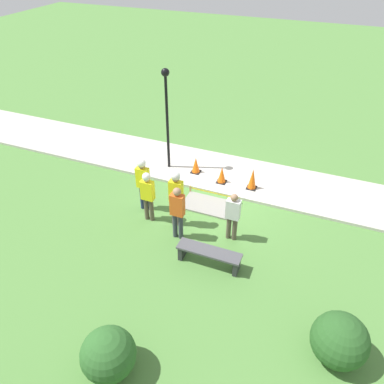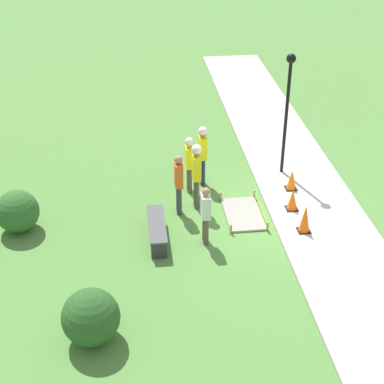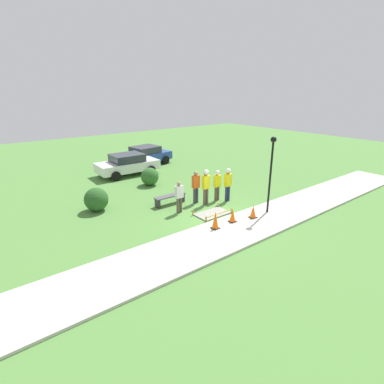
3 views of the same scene
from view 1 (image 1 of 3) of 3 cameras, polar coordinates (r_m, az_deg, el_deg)
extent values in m
plane|color=#51843D|center=(13.03, 3.87, -0.38)|extent=(60.00, 60.00, 0.00)
cube|color=#BCB7AD|center=(14.04, 5.60, 2.72)|extent=(28.00, 2.62, 0.10)
cube|color=gray|center=(12.48, 2.51, -2.02)|extent=(1.70, 0.99, 0.06)
cube|color=tan|center=(12.60, 6.92, -1.23)|extent=(0.05, 0.05, 0.28)
cube|color=tan|center=(13.02, -0.26, 0.44)|extent=(0.05, 0.05, 0.28)
cube|color=tan|center=(11.85, 5.58, -3.90)|extent=(0.05, 0.05, 0.28)
cube|color=tan|center=(12.29, -1.99, -2.03)|extent=(0.05, 0.05, 0.28)
cube|color=yellow|center=(12.74, 3.28, -0.13)|extent=(1.70, 0.00, 0.04)
cube|color=black|center=(13.30, 9.05, 0.66)|extent=(0.34, 0.34, 0.02)
cone|color=orange|center=(13.09, 9.21, 2.06)|extent=(0.29, 0.29, 0.76)
cube|color=black|center=(13.49, 4.51, 1.59)|extent=(0.34, 0.34, 0.02)
cone|color=orange|center=(13.32, 4.57, 2.69)|extent=(0.29, 0.29, 0.59)
cube|color=black|center=(14.00, 0.58, 3.11)|extent=(0.34, 0.34, 0.02)
cone|color=orange|center=(13.84, 0.59, 4.18)|extent=(0.29, 0.29, 0.59)
cube|color=#2D2D33|center=(10.26, 6.81, -11.12)|extent=(0.12, 0.40, 0.45)
cube|color=#2D2D33|center=(10.60, -1.46, -8.87)|extent=(0.12, 0.40, 0.45)
cube|color=#4C4C51|center=(10.22, 2.63, -9.01)|extent=(1.77, 0.44, 0.06)
cylinder|color=brown|center=(11.46, -1.94, -3.29)|extent=(0.14, 0.14, 0.90)
cylinder|color=brown|center=(11.52, -2.77, -3.08)|extent=(0.14, 0.14, 0.90)
cube|color=yellow|center=(11.00, -2.46, 0.09)|extent=(0.40, 0.22, 0.71)
sphere|color=#A37A5B|center=(10.73, -2.52, 2.16)|extent=(0.24, 0.24, 0.24)
sphere|color=white|center=(10.69, -2.53, 2.46)|extent=(0.28, 0.28, 0.28)
cylinder|color=navy|center=(12.18, -6.86, -0.97)|extent=(0.14, 0.14, 0.87)
cylinder|color=navy|center=(12.25, -7.61, -0.78)|extent=(0.14, 0.14, 0.87)
cube|color=yellow|center=(11.77, -7.52, 2.18)|extent=(0.40, 0.22, 0.69)
sphere|color=#A37A5B|center=(11.52, -7.69, 4.09)|extent=(0.24, 0.24, 0.24)
sphere|color=white|center=(11.49, -7.72, 4.37)|extent=(0.27, 0.27, 0.27)
cylinder|color=brown|center=(11.74, -6.18, -2.70)|extent=(0.14, 0.14, 0.81)
cylinder|color=brown|center=(11.81, -6.95, -2.50)|extent=(0.14, 0.14, 0.81)
cube|color=yellow|center=(11.35, -6.81, 0.26)|extent=(0.40, 0.22, 0.64)
sphere|color=tan|center=(11.10, -6.96, 2.06)|extent=(0.22, 0.22, 0.22)
sphere|color=white|center=(11.07, -6.99, 2.32)|extent=(0.25, 0.25, 0.25)
cylinder|color=#383D47|center=(11.03, -1.73, -5.27)|extent=(0.14, 0.14, 0.86)
cylinder|color=#383D47|center=(11.08, -2.59, -5.04)|extent=(0.14, 0.14, 0.86)
cube|color=#E55B1E|center=(10.56, -2.26, -1.98)|extent=(0.40, 0.22, 0.68)
sphere|color=#A37A5B|center=(10.29, -2.32, 0.04)|extent=(0.23, 0.23, 0.23)
cylinder|color=brown|center=(11.08, 6.51, -5.59)|extent=(0.14, 0.14, 0.78)
cylinder|color=brown|center=(11.11, 5.62, -5.37)|extent=(0.14, 0.14, 0.78)
cube|color=silver|center=(10.64, 6.30, -2.64)|extent=(0.40, 0.22, 0.62)
sphere|color=#A37A5B|center=(10.39, 6.45, -0.84)|extent=(0.21, 0.21, 0.21)
cylinder|color=black|center=(13.52, -3.77, 10.24)|extent=(0.10, 0.10, 3.51)
sphere|color=black|center=(12.84, -4.10, 17.72)|extent=(0.28, 0.28, 0.28)
sphere|color=#285623|center=(8.93, 21.56, -20.27)|extent=(1.21, 1.21, 1.21)
sphere|color=#2D6028|center=(8.43, -12.63, -22.99)|extent=(1.15, 1.15, 1.15)
camera|label=2|loc=(12.18, 85.44, 10.18)|focal=55.00mm
camera|label=3|loc=(20.52, 42.96, 22.52)|focal=28.00mm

